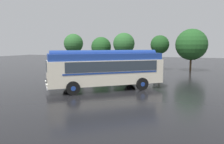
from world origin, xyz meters
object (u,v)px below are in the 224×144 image
object	(u,v)px
car_mid_left	(129,67)
car_mid_right	(149,68)
car_near_left	(111,66)
vintage_bus	(106,68)

from	to	relation	value
car_mid_left	car_mid_right	xyz separation A→B (m)	(2.84, 0.01, 0.00)
car_mid_left	car_mid_right	distance (m)	2.84
car_near_left	car_mid_left	bearing A→B (deg)	-6.48
vintage_bus	car_near_left	bearing A→B (deg)	109.14
car_mid_right	car_mid_left	bearing A→B (deg)	-179.75
car_near_left	car_mid_left	size ratio (longest dim) A/B	1.00
car_near_left	car_mid_right	size ratio (longest dim) A/B	1.00
car_near_left	car_mid_left	distance (m)	2.88
vintage_bus	car_mid_right	size ratio (longest dim) A/B	2.16
vintage_bus	car_near_left	size ratio (longest dim) A/B	2.15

